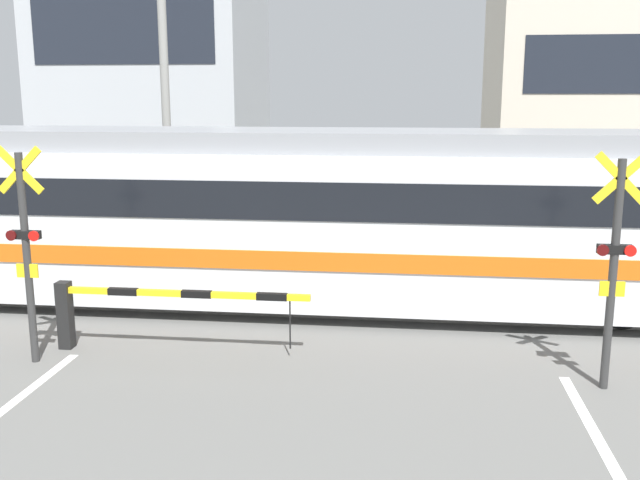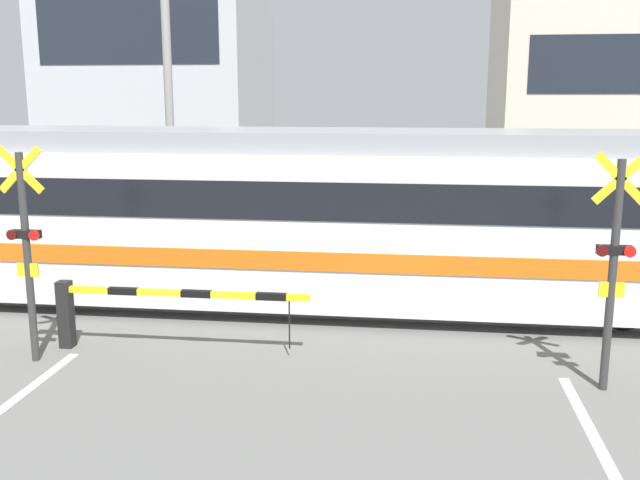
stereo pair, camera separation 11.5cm
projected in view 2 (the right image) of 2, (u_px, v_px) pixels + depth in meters
name	position (u px, v px, depth m)	size (l,w,h in m)	color
rail_track_near	(327.00, 316.00, 12.59)	(50.00, 0.10, 0.08)	gray
rail_track_far	(336.00, 293.00, 13.98)	(50.00, 0.10, 0.08)	gray
commuter_train	(277.00, 213.00, 13.07)	(19.43, 2.68, 3.25)	silver
crossing_barrier_near	(129.00, 304.00, 10.87)	(3.93, 0.20, 1.06)	black
crossing_barrier_far	(475.00, 242.00, 15.37)	(3.93, 0.20, 1.06)	black
crossing_signal_left	(26.00, 245.00, 10.23)	(0.68, 0.15, 3.18)	#333333
crossing_signal_right	(613.00, 262.00, 9.20)	(0.68, 0.15, 3.18)	#333333
pedestrian	(401.00, 203.00, 19.30)	(0.38, 0.23, 1.72)	#23232D
building_left_of_street	(160.00, 53.00, 25.90)	(7.23, 6.07, 10.72)	#B2B7BC
building_right_of_street	(612.00, 81.00, 24.09)	(7.67, 6.07, 8.65)	beige
utility_pole_streetside	(169.00, 100.00, 18.17)	(0.22, 0.22, 7.45)	gray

